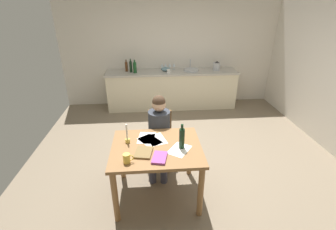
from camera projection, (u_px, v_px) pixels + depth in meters
name	position (u px, v px, depth m)	size (l,w,h in m)	color
ground_plane	(185.00, 160.00, 3.98)	(5.20, 5.20, 0.04)	#7A6B56
wall_back	(171.00, 51.00, 5.76)	(5.20, 0.12, 2.60)	silver
kitchen_counter	(172.00, 89.00, 5.80)	(3.09, 0.64, 0.90)	beige
dining_table	(157.00, 155.00, 2.97)	(1.11, 0.91, 0.76)	olive
chair_at_table	(160.00, 136.00, 3.66)	(0.44, 0.44, 0.88)	olive
person_seated	(159.00, 130.00, 3.45)	(0.36, 0.61, 1.19)	#333842
coffee_mug	(127.00, 158.00, 2.61)	(0.12, 0.08, 0.11)	#F2CC4C
candlestick	(127.00, 138.00, 2.98)	(0.06, 0.06, 0.26)	gold
book_magazine	(160.00, 158.00, 2.69)	(0.15, 0.24, 0.03)	#9B4594
book_cookery	(144.00, 152.00, 2.79)	(0.19, 0.25, 0.02)	brown
paper_letter	(157.00, 139.00, 3.08)	(0.21, 0.30, 0.00)	white
paper_bill	(150.00, 141.00, 3.05)	(0.21, 0.30, 0.00)	white
paper_envelope	(146.00, 138.00, 3.11)	(0.21, 0.30, 0.00)	white
paper_receipt	(179.00, 150.00, 2.86)	(0.21, 0.30, 0.00)	white
wine_bottle_on_table	(182.00, 138.00, 2.84)	(0.07, 0.07, 0.32)	black
sink_unit	(191.00, 70.00, 5.64)	(0.36, 0.36, 0.24)	#B2B7BC
bottle_oil	(126.00, 66.00, 5.55)	(0.06, 0.06, 0.27)	#593319
bottle_vinegar	(131.00, 67.00, 5.47)	(0.06, 0.06, 0.31)	black
bottle_wine_red	(135.00, 67.00, 5.43)	(0.08, 0.08, 0.29)	#194C23
mixing_bowl	(165.00, 69.00, 5.61)	(0.21, 0.21, 0.09)	#668C99
stovetop_kettle	(217.00, 66.00, 5.64)	(0.18, 0.18, 0.22)	#B7BABF
wine_glass_near_sink	(174.00, 65.00, 5.70)	(0.07, 0.07, 0.15)	silver
wine_glass_by_kettle	(170.00, 65.00, 5.69)	(0.07, 0.07, 0.15)	silver
wine_glass_back_left	(166.00, 65.00, 5.69)	(0.07, 0.07, 0.15)	silver
wine_glass_back_right	(162.00, 65.00, 5.68)	(0.07, 0.07, 0.15)	silver
teacup_on_counter	(169.00, 71.00, 5.45)	(0.11, 0.07, 0.09)	white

